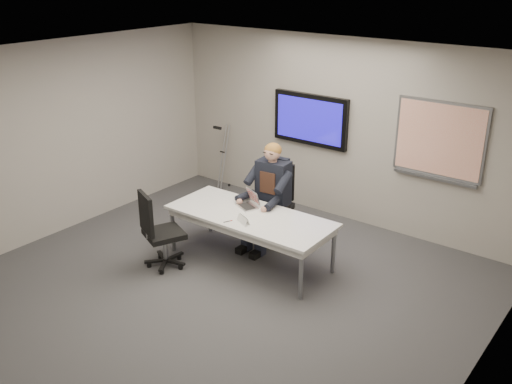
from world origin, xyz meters
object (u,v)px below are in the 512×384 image
Objects in this scene: conference_table at (250,220)px; office_chair_near at (161,244)px; office_chair_far at (275,217)px; seated_person at (265,207)px; laptop at (250,202)px.

conference_table is 2.11× the size of office_chair_near.
office_chair_far reaches higher than office_chair_near.
office_chair_far is (-0.14, 0.77, -0.27)m from conference_table.
conference_table is 0.51m from seated_person.
seated_person is 3.85× the size of laptop.
seated_person is at bearing -94.93° from office_chair_near.
laptop reaches higher than conference_table.
office_chair_far is 2.86× the size of laptop.
seated_person reaches higher than laptop.
laptop is (0.66, 1.05, 0.41)m from office_chair_near.
seated_person is at bearing 101.50° from laptop.
seated_person is (0.02, -0.27, 0.26)m from office_chair_far.
office_chair_near is (-0.70, -1.59, -0.01)m from office_chair_far.
office_chair_far is 1.03× the size of office_chair_near.
laptop is at bearing -98.48° from office_chair_near.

